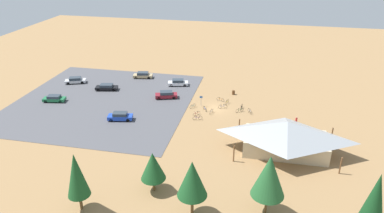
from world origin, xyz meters
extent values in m
plane|color=#937047|center=(0.00, 0.00, 0.00)|extent=(160.00, 160.00, 0.00)
cube|color=#4C4C51|center=(22.97, 0.93, 0.03)|extent=(34.84, 36.00, 0.05)
cube|color=#C6B28E|center=(-12.68, 13.18, 1.32)|extent=(12.49, 6.43, 2.65)
pyramid|color=#93999E|center=(-12.68, 13.18, 3.91)|extent=(15.31, 9.25, 2.52)
cylinder|color=brown|center=(-20.13, 8.77, 1.32)|extent=(0.20, 0.20, 2.65)
cylinder|color=brown|center=(-5.24, 8.77, 1.32)|extent=(0.20, 0.20, 2.65)
cylinder|color=brown|center=(-20.13, 17.60, 1.32)|extent=(0.20, 0.20, 2.65)
cylinder|color=brown|center=(-5.24, 17.60, 1.32)|extent=(0.20, 0.20, 2.65)
cylinder|color=brown|center=(-2.58, -7.77, 0.45)|extent=(0.60, 0.60, 0.90)
cylinder|color=#99999E|center=(3.08, -0.65, 1.10)|extent=(0.08, 0.08, 2.20)
cube|color=#1959B2|center=(3.08, -0.65, 1.90)|extent=(0.56, 0.04, 0.40)
cylinder|color=brown|center=(4.25, 26.50, 0.95)|extent=(0.35, 0.35, 1.91)
cone|color=#194C23|center=(4.25, 26.50, 3.81)|extent=(3.24, 3.24, 3.81)
cylinder|color=brown|center=(11.86, 31.77, 1.06)|extent=(0.36, 0.36, 2.11)
cone|color=#194C23|center=(11.86, 31.77, 4.98)|extent=(2.71, 2.71, 5.74)
cylinder|color=brown|center=(-10.15, 27.89, 1.37)|extent=(0.29, 0.29, 2.74)
cone|color=#235B2D|center=(-10.15, 27.89, 5.38)|extent=(3.97, 3.97, 5.28)
cone|color=#14421E|center=(-20.84, 30.26, 5.90)|extent=(2.56, 2.56, 5.96)
cylinder|color=brown|center=(-1.58, 29.95, 1.44)|extent=(0.36, 0.36, 2.88)
cone|color=#194C23|center=(-1.58, 29.95, 5.18)|extent=(3.57, 3.57, 4.61)
torus|color=black|center=(-1.76, -0.65, 0.37)|extent=(0.70, 0.33, 0.74)
torus|color=black|center=(-0.78, -0.23, 0.37)|extent=(0.70, 0.33, 0.74)
cylinder|color=#2347B7|center=(-1.27, -0.44, 0.49)|extent=(0.92, 0.42, 0.04)
cylinder|color=#2347B7|center=(-1.45, -0.52, 0.61)|extent=(0.04, 0.04, 0.47)
cube|color=black|center=(-1.45, -0.52, 0.85)|extent=(0.22, 0.15, 0.05)
cylinder|color=#2347B7|center=(-0.88, -0.28, 0.63)|extent=(0.04, 0.04, 0.51)
cylinder|color=black|center=(-0.88, -0.28, 0.88)|extent=(0.22, 0.45, 0.03)
torus|color=black|center=(0.44, 1.69, 0.34)|extent=(0.19, 0.66, 0.67)
torus|color=black|center=(0.68, 2.71, 0.34)|extent=(0.19, 0.66, 0.67)
cylinder|color=#B7B7BC|center=(0.56, 2.20, 0.45)|extent=(0.26, 0.95, 0.04)
cylinder|color=#B7B7BC|center=(0.51, 2.02, 0.55)|extent=(0.04, 0.04, 0.44)
cube|color=black|center=(0.51, 2.02, 0.77)|extent=(0.12, 0.21, 0.05)
cylinder|color=#B7B7BC|center=(0.65, 2.61, 0.54)|extent=(0.04, 0.04, 0.42)
cylinder|color=black|center=(0.65, 2.61, 0.75)|extent=(0.47, 0.14, 0.03)
torus|color=black|center=(0.12, -4.00, 0.33)|extent=(0.64, 0.27, 0.66)
torus|color=black|center=(-0.82, -3.66, 0.33)|extent=(0.64, 0.27, 0.66)
cylinder|color=orange|center=(-0.35, -3.83, 0.44)|extent=(0.88, 0.35, 0.04)
cylinder|color=orange|center=(-0.18, -3.89, 0.50)|extent=(0.04, 0.04, 0.34)
cube|color=black|center=(-0.18, -3.89, 0.67)|extent=(0.22, 0.14, 0.05)
cylinder|color=orange|center=(-0.72, -3.70, 0.54)|extent=(0.04, 0.04, 0.41)
cylinder|color=black|center=(-0.72, -3.70, 0.74)|extent=(0.20, 0.46, 0.03)
torus|color=black|center=(-1.69, -2.15, 0.38)|extent=(0.24, 0.74, 0.76)
torus|color=black|center=(-1.96, -3.10, 0.38)|extent=(0.24, 0.74, 0.76)
cylinder|color=yellow|center=(-1.83, -2.63, 0.50)|extent=(0.28, 0.89, 0.04)
cylinder|color=yellow|center=(-1.78, -2.46, 0.60)|extent=(0.04, 0.04, 0.44)
cube|color=black|center=(-1.78, -2.46, 0.82)|extent=(0.13, 0.21, 0.05)
cylinder|color=yellow|center=(-1.93, -3.01, 0.62)|extent=(0.04, 0.04, 0.49)
cylinder|color=black|center=(-1.93, -3.01, 0.87)|extent=(0.47, 0.16, 0.03)
torus|color=black|center=(2.78, 3.31, 0.34)|extent=(0.48, 0.55, 0.69)
torus|color=black|center=(3.41, 4.03, 0.34)|extent=(0.48, 0.55, 0.69)
cylinder|color=red|center=(3.10, 3.67, 0.46)|extent=(0.61, 0.69, 0.04)
cylinder|color=red|center=(2.98, 3.54, 0.56)|extent=(0.04, 0.04, 0.43)
cube|color=black|center=(2.98, 3.54, 0.77)|extent=(0.19, 0.20, 0.05)
cylinder|color=red|center=(3.35, 3.96, 0.58)|extent=(0.04, 0.04, 0.47)
cylinder|color=black|center=(3.35, 3.96, 0.81)|extent=(0.38, 0.34, 0.03)
torus|color=black|center=(4.77, 0.88, 0.33)|extent=(0.41, 0.55, 0.65)
torus|color=black|center=(4.21, 0.09, 0.33)|extent=(0.41, 0.55, 0.65)
cylinder|color=#197A7F|center=(4.49, 0.49, 0.43)|extent=(0.55, 0.74, 0.04)
cylinder|color=#197A7F|center=(4.59, 0.63, 0.50)|extent=(0.04, 0.04, 0.35)
cube|color=black|center=(4.59, 0.63, 0.67)|extent=(0.18, 0.21, 0.05)
cylinder|color=#197A7F|center=(4.26, 0.17, 0.52)|extent=(0.04, 0.04, 0.40)
cylinder|color=black|center=(4.26, 0.17, 0.72)|extent=(0.41, 0.31, 0.03)
torus|color=black|center=(3.10, 5.59, 0.36)|extent=(0.71, 0.25, 0.73)
torus|color=black|center=(2.09, 5.28, 0.36)|extent=(0.71, 0.25, 0.73)
cylinder|color=#722D9E|center=(2.59, 5.44, 0.48)|extent=(0.94, 0.32, 0.04)
cylinder|color=#722D9E|center=(2.77, 5.49, 0.57)|extent=(0.04, 0.04, 0.40)
cube|color=black|center=(2.77, 5.49, 0.77)|extent=(0.21, 0.14, 0.05)
cylinder|color=#722D9E|center=(2.19, 5.31, 0.60)|extent=(0.04, 0.04, 0.47)
cylinder|color=black|center=(2.19, 5.31, 0.83)|extent=(0.17, 0.47, 0.03)
torus|color=black|center=(-4.93, -1.62, 0.37)|extent=(0.13, 0.75, 0.75)
torus|color=black|center=(-4.81, -0.59, 0.37)|extent=(0.13, 0.75, 0.75)
cylinder|color=black|center=(-4.87, -1.11, 0.50)|extent=(0.15, 0.95, 0.04)
cylinder|color=black|center=(-4.89, -1.29, 0.58)|extent=(0.04, 0.04, 0.42)
cube|color=black|center=(-4.89, -1.29, 0.79)|extent=(0.10, 0.21, 0.05)
cylinder|color=black|center=(-4.82, -0.69, 0.62)|extent=(0.04, 0.04, 0.49)
cylinder|color=black|center=(-4.82, -0.69, 0.87)|extent=(0.48, 0.09, 0.03)
torus|color=black|center=(-4.22, 0.89, 0.34)|extent=(0.56, 0.44, 0.67)
torus|color=black|center=(-5.04, 0.26, 0.34)|extent=(0.56, 0.44, 0.67)
cylinder|color=#1E7F38|center=(-4.63, 0.57, 0.45)|extent=(0.78, 0.60, 0.04)
cylinder|color=#1E7F38|center=(-4.48, 0.69, 0.55)|extent=(0.04, 0.04, 0.43)
cube|color=black|center=(-4.48, 0.69, 0.76)|extent=(0.21, 0.18, 0.05)
cylinder|color=#1E7F38|center=(-4.96, 0.32, 0.57)|extent=(0.04, 0.04, 0.46)
cylinder|color=black|center=(-4.96, 0.32, 0.79)|extent=(0.32, 0.40, 0.03)
torus|color=black|center=(-6.81, 1.09, 0.36)|extent=(0.39, 0.66, 0.73)
torus|color=black|center=(-6.35, 0.26, 0.36)|extent=(0.39, 0.66, 0.73)
cylinder|color=silver|center=(-6.58, 0.68, 0.49)|extent=(0.46, 0.78, 0.04)
cylinder|color=silver|center=(-6.67, 0.82, 0.56)|extent=(0.04, 0.04, 0.38)
cube|color=black|center=(-6.67, 0.82, 0.75)|extent=(0.17, 0.21, 0.05)
cylinder|color=silver|center=(-6.40, 0.34, 0.61)|extent=(0.04, 0.04, 0.48)
cylinder|color=black|center=(-6.40, 0.34, 0.85)|extent=(0.43, 0.26, 0.03)
torus|color=black|center=(2.26, 0.75, 0.33)|extent=(0.39, 0.58, 0.67)
torus|color=black|center=(1.67, 1.67, 0.33)|extent=(0.39, 0.58, 0.67)
cylinder|color=#2347B7|center=(1.96, 1.21, 0.44)|extent=(0.57, 0.86, 0.04)
cylinder|color=#2347B7|center=(2.07, 1.05, 0.54)|extent=(0.04, 0.04, 0.41)
cube|color=black|center=(2.07, 1.05, 0.75)|extent=(0.18, 0.21, 0.05)
cylinder|color=#2347B7|center=(1.73, 1.58, 0.56)|extent=(0.04, 0.04, 0.45)
cylinder|color=black|center=(1.73, 1.58, 0.78)|extent=(0.42, 0.29, 0.03)
cube|color=black|center=(24.70, -4.48, 0.55)|extent=(4.99, 2.71, 0.56)
cube|color=#2D3842|center=(24.70, -4.48, 1.10)|extent=(2.91, 2.10, 0.55)
cylinder|color=black|center=(26.12, -3.37, 0.37)|extent=(0.67, 0.34, 0.64)
cylinder|color=black|center=(26.43, -4.97, 0.37)|extent=(0.67, 0.34, 0.64)
cylinder|color=black|center=(22.97, -3.98, 0.37)|extent=(0.67, 0.34, 0.64)
cylinder|color=black|center=(23.28, -5.58, 0.37)|extent=(0.67, 0.34, 0.64)
cube|color=#1E42B2|center=(16.29, 8.45, 0.62)|extent=(4.70, 2.58, 0.70)
cube|color=#2D3842|center=(16.29, 8.45, 1.26)|extent=(2.74, 2.00, 0.57)
cylinder|color=black|center=(17.62, 9.50, 0.37)|extent=(0.67, 0.34, 0.64)
cylinder|color=black|center=(17.92, 8.00, 0.37)|extent=(0.67, 0.34, 0.64)
cylinder|color=black|center=(14.66, 8.91, 0.37)|extent=(0.67, 0.34, 0.64)
cylinder|color=black|center=(14.96, 7.41, 0.37)|extent=(0.67, 0.34, 0.64)
cube|color=maroon|center=(10.80, -2.90, 0.61)|extent=(4.83, 3.06, 0.68)
cube|color=#2D3842|center=(10.80, -2.90, 1.23)|extent=(2.88, 2.27, 0.57)
cylinder|color=black|center=(12.03, -1.69, 0.37)|extent=(0.68, 0.40, 0.64)
cylinder|color=black|center=(12.50, -3.21, 0.37)|extent=(0.68, 0.40, 0.64)
cylinder|color=black|center=(9.11, -2.59, 0.37)|extent=(0.68, 0.40, 0.64)
cylinder|color=black|center=(9.58, -4.11, 0.37)|extent=(0.68, 0.40, 0.64)
cube|color=#BCBCC1|center=(33.39, -6.87, 0.56)|extent=(4.90, 3.32, 0.58)
cube|color=#2D3842|center=(33.39, -6.87, 1.15)|extent=(2.95, 2.40, 0.60)
cylinder|color=black|center=(34.55, -5.57, 0.37)|extent=(0.68, 0.44, 0.64)
cylinder|color=black|center=(35.12, -7.05, 0.37)|extent=(0.68, 0.44, 0.64)
cylinder|color=black|center=(31.66, -6.69, 0.37)|extent=(0.68, 0.44, 0.64)
cylinder|color=black|center=(32.23, -8.16, 0.37)|extent=(0.68, 0.44, 0.64)
cube|color=tan|center=(19.44, -13.31, 0.56)|extent=(4.70, 2.53, 0.59)
cube|color=#2D3842|center=(19.44, -13.31, 1.16)|extent=(2.73, 1.99, 0.60)
cylinder|color=black|center=(20.81, -12.27, 0.37)|extent=(0.67, 0.32, 0.64)
cylinder|color=black|center=(21.07, -13.86, 0.37)|extent=(0.67, 0.32, 0.64)
cylinder|color=black|center=(17.81, -12.76, 0.37)|extent=(0.67, 0.32, 0.64)
cylinder|color=black|center=(18.07, -14.35, 0.37)|extent=(0.67, 0.32, 0.64)
cube|color=white|center=(10.13, -10.27, 0.58)|extent=(4.72, 2.71, 0.61)
cube|color=#2D3842|center=(10.13, -10.27, 1.18)|extent=(2.77, 2.07, 0.59)
cylinder|color=black|center=(11.44, -9.17, 0.37)|extent=(0.67, 0.35, 0.64)
cylinder|color=black|center=(11.78, -10.70, 0.37)|extent=(0.67, 0.35, 0.64)
cylinder|color=black|center=(8.49, -9.83, 0.37)|extent=(0.67, 0.35, 0.64)
cylinder|color=black|center=(8.83, -11.36, 0.37)|extent=(0.67, 0.35, 0.64)
cube|color=#1E6B3D|center=(32.51, 3.46, 0.56)|extent=(4.59, 2.47, 0.57)
cube|color=#2D3842|center=(32.51, 3.46, 1.11)|extent=(2.66, 1.94, 0.53)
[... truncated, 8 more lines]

